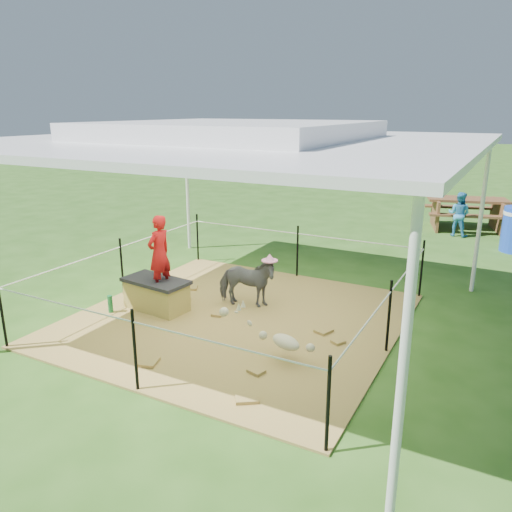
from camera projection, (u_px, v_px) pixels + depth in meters
The scene contains 13 objects.
ground at pixel (237, 320), 7.55m from camera, with size 90.00×90.00×0.00m, color #2D5919.
hay_patch at pixel (237, 319), 7.54m from camera, with size 4.60×4.60×0.03m, color brown.
canopy_tent at pixel (235, 137), 6.78m from camera, with size 6.30×6.30×2.90m.
rope_fence at pixel (237, 280), 7.36m from camera, with size 4.54×4.54×1.00m.
straw_bale at pixel (157, 296), 7.82m from camera, with size 0.98×0.49×0.44m, color olive.
dark_cloth at pixel (156, 281), 7.76m from camera, with size 1.05×0.55×0.05m, color black.
woman at pixel (159, 247), 7.55m from camera, with size 0.43×0.28×1.18m, color red.
green_bottle at pixel (110, 304), 7.71m from camera, with size 0.08×0.08×0.27m, color #176830.
pony at pixel (246, 282), 7.87m from camera, with size 0.43×0.95×0.80m, color #4D4D52.
pink_hat at pixel (246, 254), 7.74m from camera, with size 0.25×0.25×0.12m, color #FF93C1.
foal at pixel (286, 340), 6.19m from camera, with size 1.02×0.57×0.57m, color #C2B18D, non-canonical shape.
picnic_table_near at pixel (466, 214), 13.14m from camera, with size 1.97×1.42×0.82m, color brown.
distant_person at pixel (459, 214), 12.36m from camera, with size 0.54×0.42×1.11m, color #368DCC.
Camera 1 is at (3.52, -6.02, 3.07)m, focal length 35.00 mm.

